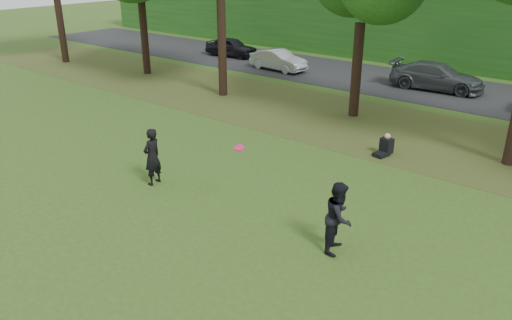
{
  "coord_description": "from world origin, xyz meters",
  "views": [
    {
      "loc": [
        7.16,
        -5.9,
        6.92
      ],
      "look_at": [
        -1.23,
        4.58,
        1.3
      ],
      "focal_mm": 35.0,
      "sensor_mm": 36.0,
      "label": 1
    }
  ],
  "objects_px": {
    "seated_person": "(385,147)",
    "player_right": "(339,217)",
    "player_left": "(152,157)",
    "frisbee": "(239,148)"
  },
  "relations": [
    {
      "from": "player_left",
      "to": "seated_person",
      "type": "height_order",
      "value": "player_left"
    },
    {
      "from": "player_right",
      "to": "seated_person",
      "type": "relative_size",
      "value": 2.22
    },
    {
      "from": "player_left",
      "to": "player_right",
      "type": "distance_m",
      "value": 6.57
    },
    {
      "from": "player_right",
      "to": "seated_person",
      "type": "xyz_separation_m",
      "value": [
        -1.82,
        6.58,
        -0.61
      ]
    },
    {
      "from": "frisbee",
      "to": "seated_person",
      "type": "xyz_separation_m",
      "value": [
        1.39,
        6.55,
        -1.64
      ]
    },
    {
      "from": "player_right",
      "to": "frisbee",
      "type": "bearing_deg",
      "value": 75.08
    },
    {
      "from": "seated_person",
      "to": "player_right",
      "type": "bearing_deg",
      "value": -62.6
    },
    {
      "from": "frisbee",
      "to": "seated_person",
      "type": "relative_size",
      "value": 0.46
    },
    {
      "from": "player_left",
      "to": "seated_person",
      "type": "xyz_separation_m",
      "value": [
        4.74,
        6.9,
        -0.62
      ]
    },
    {
      "from": "seated_person",
      "to": "player_left",
      "type": "bearing_deg",
      "value": -112.59
    }
  ]
}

